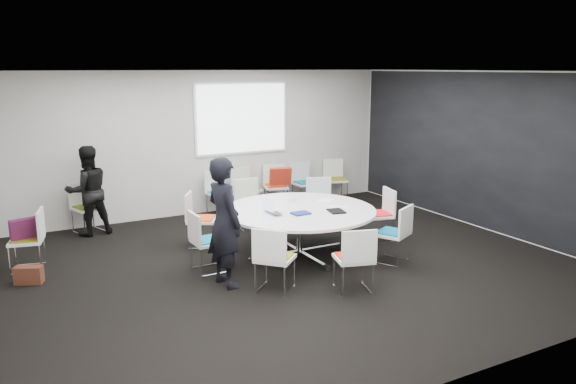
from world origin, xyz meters
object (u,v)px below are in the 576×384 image
chair_ring_d (201,230)px  cup (293,200)px  chair_ring_c (250,213)px  chair_spare_left (29,251)px  conference_table (299,220)px  person_back (88,191)px  brown_bag (29,275)px  chair_back_a (220,202)px  chair_ring_b (319,212)px  chair_ring_h (392,245)px  chair_ring_a (378,225)px  maroon_bag (25,228)px  chair_ring_e (208,253)px  person_main (224,222)px  chair_back_b (247,198)px  laptop (276,213)px  chair_ring_g (354,271)px  chair_ring_f (275,271)px  chair_back_c (276,195)px  chair_back_d (305,191)px  chair_person_back (88,217)px  chair_back_e (335,187)px

chair_ring_d → cup: chair_ring_d is taller
chair_ring_c → chair_spare_left: same height
conference_table → person_back: bearing=135.2°
person_back → cup: 3.59m
person_back → brown_bag: person_back is taller
chair_back_a → cup: chair_back_a is taller
chair_ring_b → chair_ring_h: bearing=113.6°
conference_table → chair_back_a: 2.82m
chair_ring_a → maroon_bag: size_ratio=2.20×
chair_ring_c → chair_ring_d: same height
chair_ring_e → person_main: bearing=1.2°
chair_back_a → chair_back_b: size_ratio=1.00×
chair_ring_c → cup: size_ratio=9.78×
chair_ring_e → chair_ring_h: (2.55, -0.94, 0.00)m
chair_ring_a → chair_ring_h: size_ratio=1.00×
laptop → chair_ring_g: bearing=-173.1°
chair_ring_h → person_back: person_back is taller
conference_table → chair_ring_h: size_ratio=2.66×
chair_ring_f → chair_back_c: (2.04, 3.96, 0.00)m
chair_ring_d → chair_back_d: size_ratio=1.00×
brown_bag → chair_person_back: bearing=62.3°
chair_ring_g → laptop: 1.65m
conference_table → chair_ring_a: 1.54m
chair_ring_c → chair_spare_left: bearing=9.9°
chair_ring_f → chair_back_e: bearing=95.6°
chair_ring_b → person_back: person_back is taller
chair_back_b → person_main: bearing=47.3°
chair_ring_d → chair_ring_e: same height
chair_back_b → chair_back_c: same height
chair_ring_h → chair_back_b: 3.85m
chair_ring_b → maroon_bag: size_ratio=2.20×
chair_ring_b → chair_back_d: bearing=-86.3°
conference_table → cup: bearing=73.7°
chair_ring_h → chair_ring_f: bearing=157.2°
chair_ring_e → chair_ring_g: (1.40, -1.59, 0.00)m
chair_ring_f → chair_back_b: (1.37, 3.94, 0.00)m
chair_ring_d → person_main: person_main is taller
chair_back_a → brown_bag: chair_back_a is taller
chair_ring_a → cup: chair_ring_a is taller
chair_ring_g → chair_ring_b: bearing=83.2°
chair_ring_g → chair_back_d: same height
chair_ring_d → person_back: person_back is taller
chair_ring_a → chair_ring_e: size_ratio=1.00×
chair_person_back → person_back: 0.53m
person_main → chair_ring_d: bearing=-18.7°
chair_ring_c → brown_bag: size_ratio=2.44×
chair_back_c → chair_person_back: 3.72m
chair_ring_h → chair_person_back: 5.32m
chair_back_e → chair_back_b: bearing=15.4°
chair_ring_b → chair_spare_left: bearing=24.2°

